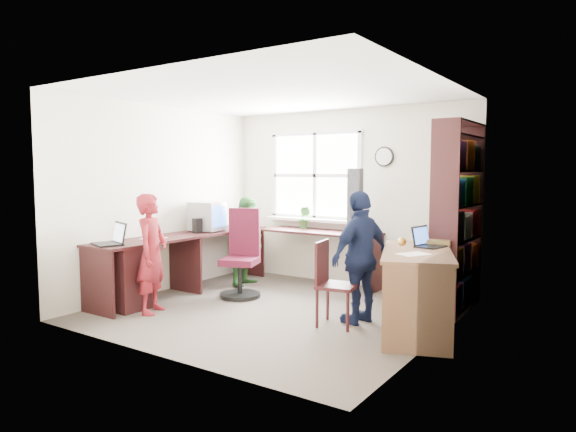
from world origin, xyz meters
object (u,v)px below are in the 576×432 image
(crt_monitor, at_px, (207,216))
(laptop_left, at_px, (112,239))
(wooden_chair, at_px, (331,280))
(laptop_right, at_px, (427,242))
(l_desk, at_px, (174,263))
(right_desk, at_px, (417,273))
(person_red, at_px, (152,254))
(swivel_chair, at_px, (242,259))
(potted_plant, at_px, (304,218))
(bookshelf, at_px, (457,221))
(cd_tower, at_px, (355,201))
(person_green, at_px, (249,241))
(person_navy, at_px, (361,257))

(crt_monitor, height_order, laptop_left, crt_monitor)
(wooden_chair, distance_m, laptop_right, 1.04)
(l_desk, relative_size, right_desk, 1.94)
(person_red, bearing_deg, wooden_chair, -93.40)
(right_desk, distance_m, swivel_chair, 2.32)
(l_desk, xyz_separation_m, potted_plant, (0.75, 1.78, 0.45))
(laptop_right, height_order, person_red, person_red)
(laptop_left, relative_size, person_red, 0.33)
(bookshelf, distance_m, laptop_right, 0.75)
(crt_monitor, distance_m, cd_tower, 2.00)
(wooden_chair, bearing_deg, person_red, -169.55)
(person_red, height_order, person_green, person_red)
(crt_monitor, height_order, person_navy, person_navy)
(bookshelf, relative_size, person_green, 1.74)
(swivel_chair, relative_size, crt_monitor, 2.45)
(person_red, relative_size, person_green, 1.09)
(person_green, distance_m, person_navy, 2.18)
(laptop_left, height_order, potted_plant, potted_plant)
(crt_monitor, bearing_deg, right_desk, -13.88)
(person_red, bearing_deg, cd_tower, -55.10)
(bookshelf, bearing_deg, swivel_chair, -160.60)
(laptop_left, height_order, laptop_right, laptop_right)
(l_desk, xyz_separation_m, laptop_left, (-0.19, -0.73, 0.35))
(bookshelf, distance_m, person_green, 2.77)
(right_desk, height_order, laptop_left, laptop_left)
(right_desk, height_order, person_red, person_red)
(right_desk, height_order, wooden_chair, wooden_chair)
(person_red, xyz_separation_m, person_green, (0.02, 1.70, -0.05))
(cd_tower, xyz_separation_m, potted_plant, (-0.82, 0.06, -0.26))
(right_desk, relative_size, person_navy, 1.11)
(person_green, bearing_deg, bookshelf, -93.61)
(swivel_chair, distance_m, person_navy, 1.76)
(person_green, bearing_deg, swivel_chair, -159.97)
(wooden_chair, xyz_separation_m, potted_plant, (-1.33, 1.60, 0.44))
(swivel_chair, xyz_separation_m, person_red, (-0.34, -1.14, 0.19))
(bookshelf, xyz_separation_m, laptop_right, (-0.10, -0.72, -0.16))
(bookshelf, height_order, potted_plant, bookshelf)
(cd_tower, xyz_separation_m, person_red, (-1.35, -2.24, -0.51))
(wooden_chair, distance_m, crt_monitor, 2.41)
(swivel_chair, relative_size, person_red, 0.83)
(swivel_chair, height_order, person_navy, person_navy)
(right_desk, xyz_separation_m, bookshelf, (0.09, 1.02, 0.42))
(right_desk, height_order, crt_monitor, crt_monitor)
(swivel_chair, distance_m, potted_plant, 1.25)
(crt_monitor, relative_size, laptop_left, 1.02)
(person_red, bearing_deg, l_desk, -1.86)
(l_desk, bearing_deg, crt_monitor, 103.95)
(crt_monitor, relative_size, laptop_right, 1.29)
(potted_plant, relative_size, person_green, 0.26)
(crt_monitor, height_order, cd_tower, cd_tower)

